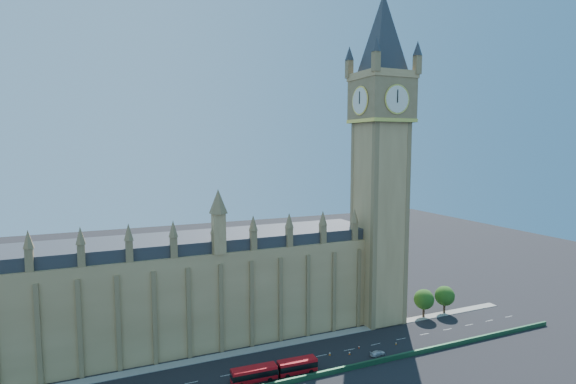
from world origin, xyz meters
name	(u,v)px	position (x,y,z in m)	size (l,w,h in m)	color
ground	(276,365)	(0.00, 0.00, 0.00)	(400.00, 400.00, 0.00)	black
palace_westminster	(153,294)	(-25.00, 22.00, 13.86)	(120.00, 20.00, 28.00)	#A4814F
elizabeth_tower	(381,135)	(38.00, 13.99, 54.56)	(20.59, 20.59, 105.00)	#A4814F
bridge_parapet	(292,381)	(0.00, -9.00, 0.60)	(160.00, 0.60, 1.20)	#1E4C2D
kerb_north	(262,348)	(0.00, 9.50, 0.08)	(160.00, 3.00, 0.16)	gray
tree_east_near	(424,299)	(52.22, 10.08, 5.64)	(6.00, 6.00, 8.50)	#382619
tree_east_far	(445,295)	(60.22, 10.08, 5.64)	(6.00, 6.00, 8.50)	#382619
red_bus	(275,371)	(-2.52, -5.47, 1.77)	(19.84, 3.88, 3.36)	#B20B12
car_grey	(273,370)	(-2.00, -3.04, 0.68)	(1.60, 3.99, 1.36)	#383A3F
car_silver	(287,364)	(2.00, -2.08, 0.74)	(1.56, 4.47, 1.47)	#B2B4BA
car_white	(378,353)	(24.81, -5.50, 0.59)	(1.66, 4.08, 1.18)	silver
cone_a	(350,353)	(18.69, -2.31, 0.38)	(0.64, 0.64, 0.77)	black
cone_b	(359,347)	(22.69, -0.27, 0.33)	(0.43, 0.43, 0.66)	black
cone_c	(330,354)	(14.00, -0.64, 0.39)	(0.64, 0.64, 0.79)	black
cone_d	(396,343)	(32.75, -2.26, 0.31)	(0.48, 0.48, 0.63)	black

